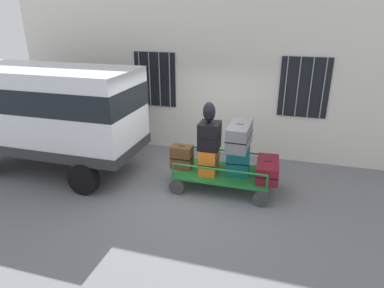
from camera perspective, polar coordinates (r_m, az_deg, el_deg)
name	(u,v)px	position (r m, az deg, el deg)	size (l,w,h in m)	color
ground_plane	(195,188)	(7.69, 0.49, -7.48)	(40.00, 40.00, 0.00)	slate
building_wall	(220,63)	(9.12, 4.78, 13.64)	(12.00, 0.38, 5.00)	silver
van	(47,109)	(8.76, -23.57, 5.57)	(4.50, 1.95, 2.57)	silver
luggage_cart	(223,174)	(7.59, 5.33, -5.22)	(2.16, 1.24, 0.39)	#1E722D
cart_railing	(223,161)	(7.45, 5.42, -2.93)	(2.06, 1.11, 0.33)	#1E722D
suitcase_left_bottom	(182,157)	(7.64, -1.75, -2.24)	(0.50, 0.34, 0.54)	brown
suitcase_midleft_bottom	(209,160)	(7.49, 2.98, -2.68)	(0.42, 0.78, 0.56)	orange
suitcase_midleft_middle	(210,136)	(7.25, 3.02, 1.43)	(0.46, 0.50, 0.60)	black
suitcase_center_bottom	(238,161)	(7.37, 7.87, -2.91)	(0.53, 0.43, 0.64)	#0F5960
suitcase_center_middle	(240,136)	(7.19, 8.15, 1.43)	(0.46, 1.01, 0.52)	slate
suitcase_midright_bottom	(267,169)	(7.41, 12.80, -4.25)	(0.52, 0.95, 0.39)	maroon
backpack	(209,112)	(7.13, 2.94, 5.47)	(0.27, 0.22, 0.44)	black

